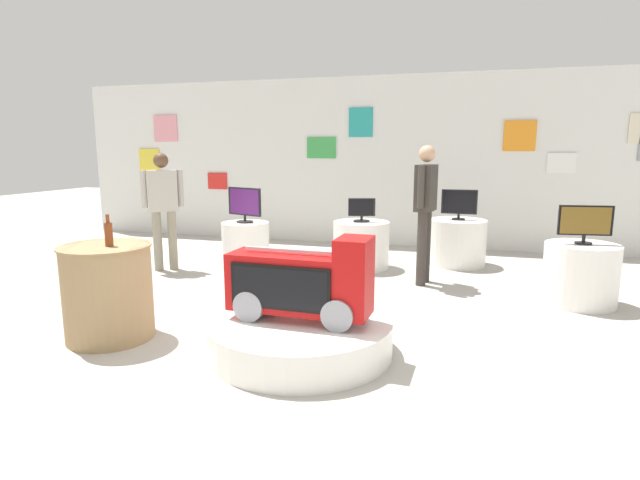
# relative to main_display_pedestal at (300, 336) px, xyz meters

# --- Properties ---
(ground_plane) EXTENTS (30.00, 30.00, 0.00)m
(ground_plane) POSITION_rel_main_display_pedestal_xyz_m (-0.09, -0.03, -0.14)
(ground_plane) COLOR #B2ADA3
(back_wall_display) EXTENTS (11.81, 0.13, 2.90)m
(back_wall_display) POSITION_rel_main_display_pedestal_xyz_m (-0.10, 5.01, 1.31)
(back_wall_display) COLOR silver
(back_wall_display) RESTS_ON ground
(main_display_pedestal) EXTENTS (1.53, 1.53, 0.28)m
(main_display_pedestal) POSITION_rel_main_display_pedestal_xyz_m (0.00, 0.00, 0.00)
(main_display_pedestal) COLOR white
(main_display_pedestal) RESTS_ON ground
(novelty_firetruck_tv) EXTENTS (1.18, 0.45, 0.71)m
(novelty_firetruck_tv) POSITION_rel_main_display_pedestal_xyz_m (0.02, -0.01, 0.43)
(novelty_firetruck_tv) COLOR gray
(novelty_firetruck_tv) RESTS_ON main_display_pedestal
(display_pedestal_left_rear) EXTENTS (0.66, 0.66, 0.66)m
(display_pedestal_left_rear) POSITION_rel_main_display_pedestal_xyz_m (-1.66, 2.60, 0.19)
(display_pedestal_left_rear) COLOR white
(display_pedestal_left_rear) RESTS_ON ground
(tv_on_left_rear) EXTENTS (0.56, 0.23, 0.48)m
(tv_on_left_rear) POSITION_rel_main_display_pedestal_xyz_m (-1.66, 2.60, 0.78)
(tv_on_left_rear) COLOR black
(tv_on_left_rear) RESTS_ON display_pedestal_left_rear
(display_pedestal_center_rear) EXTENTS (0.79, 0.79, 0.66)m
(display_pedestal_center_rear) POSITION_rel_main_display_pedestal_xyz_m (-0.12, 3.13, 0.19)
(display_pedestal_center_rear) COLOR white
(display_pedestal_center_rear) RESTS_ON ground
(tv_on_center_rear) EXTENTS (0.37, 0.23, 0.33)m
(tv_on_center_rear) POSITION_rel_main_display_pedestal_xyz_m (-0.12, 3.12, 0.69)
(tv_on_center_rear) COLOR black
(tv_on_center_rear) RESTS_ON display_pedestal_center_rear
(display_pedestal_right_rear) EXTENTS (0.81, 0.81, 0.66)m
(display_pedestal_right_rear) POSITION_rel_main_display_pedestal_xyz_m (1.19, 3.71, 0.19)
(display_pedestal_right_rear) COLOR white
(display_pedestal_right_rear) RESTS_ON ground
(tv_on_right_rear) EXTENTS (0.50, 0.19, 0.43)m
(tv_on_right_rear) POSITION_rel_main_display_pedestal_xyz_m (1.19, 3.71, 0.76)
(tv_on_right_rear) COLOR black
(tv_on_right_rear) RESTS_ON display_pedestal_right_rear
(display_pedestal_far_right) EXTENTS (0.76, 0.76, 0.66)m
(display_pedestal_far_right) POSITION_rel_main_display_pedestal_xyz_m (2.50, 2.11, 0.19)
(display_pedestal_far_right) COLOR white
(display_pedestal_far_right) RESTS_ON ground
(tv_on_far_right) EXTENTS (0.55, 0.17, 0.42)m
(tv_on_far_right) POSITION_rel_main_display_pedestal_xyz_m (2.50, 2.11, 0.76)
(tv_on_far_right) COLOR black
(tv_on_far_right) RESTS_ON display_pedestal_far_right
(side_table_round) EXTENTS (0.78, 0.78, 0.84)m
(side_table_round) POSITION_rel_main_display_pedestal_xyz_m (-1.73, -0.15, 0.29)
(side_table_round) COLOR #9E7F56
(side_table_round) RESTS_ON ground
(bottle_on_side_table) EXTENTS (0.07, 0.07, 0.28)m
(bottle_on_side_table) POSITION_rel_main_display_pedestal_xyz_m (-1.66, -0.17, 0.81)
(bottle_on_side_table) COLOR brown
(bottle_on_side_table) RESTS_ON side_table_round
(shopper_browsing_near_truck) EXTENTS (0.26, 0.55, 1.71)m
(shopper_browsing_near_truck) POSITION_rel_main_display_pedestal_xyz_m (0.80, 2.50, 0.87)
(shopper_browsing_near_truck) COLOR #38332D
(shopper_browsing_near_truck) RESTS_ON ground
(shopper_browsing_rear) EXTENTS (0.47, 0.39, 1.62)m
(shopper_browsing_rear) POSITION_rel_main_display_pedestal_xyz_m (-2.71, 2.25, 0.80)
(shopper_browsing_rear) COLOR gray
(shopper_browsing_rear) RESTS_ON ground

